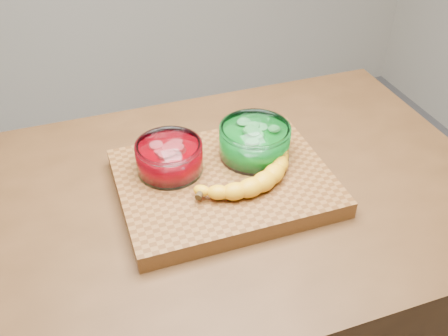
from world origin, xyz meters
name	(u,v)px	position (x,y,z in m)	size (l,w,h in m)	color
counter	(224,312)	(0.00, 0.00, 0.45)	(1.20, 0.80, 0.90)	#4C2E17
cutting_board	(224,182)	(0.00, 0.00, 0.92)	(0.45, 0.35, 0.04)	brown
bowl_red	(169,157)	(-0.10, 0.06, 0.97)	(0.14, 0.14, 0.07)	white
bowl_green	(255,142)	(0.09, 0.05, 0.98)	(0.16, 0.16, 0.07)	white
banana	(245,171)	(0.04, -0.02, 0.96)	(0.28, 0.18, 0.04)	#EEA615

